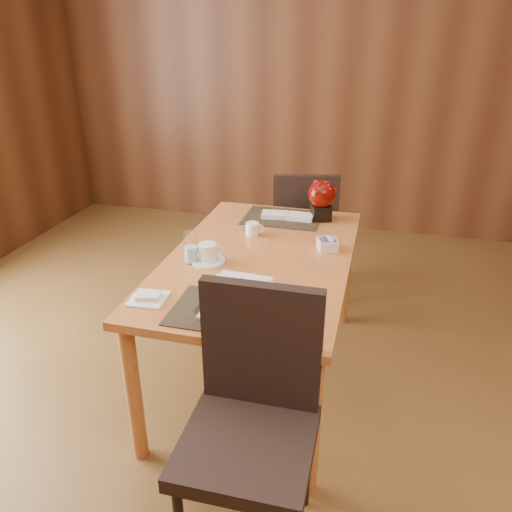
% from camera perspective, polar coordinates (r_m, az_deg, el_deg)
% --- Properties ---
extents(ground, '(6.00, 6.00, 0.00)m').
position_cam_1_polar(ground, '(2.49, -3.28, -21.84)').
color(ground, brown).
rests_on(ground, ground).
extents(back_wall, '(5.00, 0.02, 2.80)m').
position_cam_1_polar(back_wall, '(4.66, 8.19, 19.82)').
color(back_wall, brown).
rests_on(back_wall, ground).
extents(dining_table, '(0.90, 1.50, 0.75)m').
position_cam_1_polar(dining_table, '(2.56, 0.43, -1.97)').
color(dining_table, '#CA7438').
rests_on(dining_table, ground).
extents(placemat_near, '(0.45, 0.33, 0.01)m').
position_cam_1_polar(placemat_near, '(2.05, -3.37, -6.31)').
color(placemat_near, black).
rests_on(placemat_near, dining_table).
extents(placemat_far, '(0.45, 0.33, 0.01)m').
position_cam_1_polar(placemat_far, '(3.01, 3.02, 4.38)').
color(placemat_far, black).
rests_on(placemat_far, dining_table).
extents(soup_setting, '(0.28, 0.28, 0.11)m').
position_cam_1_polar(soup_setting, '(2.03, -2.02, -4.84)').
color(soup_setting, white).
rests_on(soup_setting, dining_table).
extents(coffee_cup, '(0.17, 0.17, 0.10)m').
position_cam_1_polar(coffee_cup, '(2.45, -5.52, 0.22)').
color(coffee_cup, white).
rests_on(coffee_cup, dining_table).
extents(water_glass, '(0.08, 0.08, 0.16)m').
position_cam_1_polar(water_glass, '(2.43, -7.46, 0.95)').
color(water_glass, white).
rests_on(water_glass, dining_table).
extents(creamer_jug, '(0.11, 0.11, 0.07)m').
position_cam_1_polar(creamer_jug, '(2.75, -0.43, 3.12)').
color(creamer_jug, white).
rests_on(creamer_jug, dining_table).
extents(sugar_caddy, '(0.12, 0.12, 0.06)m').
position_cam_1_polar(sugar_caddy, '(2.60, 8.17, 1.29)').
color(sugar_caddy, white).
rests_on(sugar_caddy, dining_table).
extents(berry_decor, '(0.16, 0.16, 0.24)m').
position_cam_1_polar(berry_decor, '(2.96, 7.52, 6.61)').
color(berry_decor, black).
rests_on(berry_decor, dining_table).
extents(napkins_far, '(0.31, 0.12, 0.03)m').
position_cam_1_polar(napkins_far, '(2.99, 3.82, 4.60)').
color(napkins_far, white).
rests_on(napkins_far, dining_table).
extents(bread_plate, '(0.16, 0.16, 0.01)m').
position_cam_1_polar(bread_plate, '(2.17, -12.19, -4.82)').
color(bread_plate, white).
rests_on(bread_plate, dining_table).
extents(near_chair, '(0.47, 0.48, 1.00)m').
position_cam_1_polar(near_chair, '(1.87, -0.33, -16.88)').
color(near_chair, black).
rests_on(near_chair, ground).
extents(far_chair, '(0.53, 0.53, 0.95)m').
position_cam_1_polar(far_chair, '(3.43, 5.43, 3.06)').
color(far_chair, black).
rests_on(far_chair, ground).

